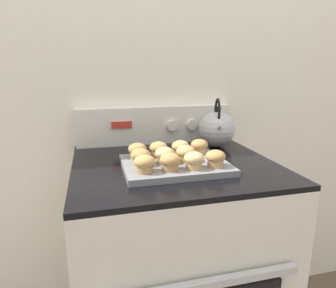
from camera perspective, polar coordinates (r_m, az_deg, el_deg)
name	(u,v)px	position (r m, az deg, el deg)	size (l,w,h in m)	color
wall_back	(153,85)	(1.41, -2.80, 11.21)	(8.00, 0.05, 2.40)	silver
stove_range	(173,271)	(1.33, 0.98, -23.02)	(0.73, 0.69, 0.94)	silver
control_panel	(157,125)	(1.38, -2.16, 3.67)	(0.71, 0.07, 0.17)	silver
muffin_pan	(175,165)	(1.04, 1.31, -4.01)	(0.36, 0.28, 0.02)	slate
muffin_r0_c0	(145,163)	(0.93, -4.47, -3.72)	(0.07, 0.07, 0.06)	#A37A4C
muffin_r0_c1	(170,162)	(0.95, 0.40, -3.36)	(0.07, 0.07, 0.06)	#A37A4C
muffin_r0_c2	(194,160)	(0.97, 4.97, -3.07)	(0.07, 0.07, 0.06)	tan
muffin_r0_c3	(216,158)	(1.00, 9.05, -2.67)	(0.07, 0.07, 0.06)	tan
muffin_r1_c0	(141,157)	(1.01, -5.23, -2.41)	(0.07, 0.07, 0.06)	tan
muffin_r1_c1	(165,155)	(1.02, -0.67, -2.08)	(0.07, 0.07, 0.06)	#A37A4C
muffin_r1_c2	(186,153)	(1.04, 3.42, -1.75)	(0.07, 0.07, 0.06)	tan
muffin_r2_c0	(137,150)	(1.08, -5.86, -1.22)	(0.07, 0.07, 0.06)	tan
muffin_r2_c1	(158,149)	(1.10, -1.86, -0.92)	(0.07, 0.07, 0.06)	#A37A4C
muffin_r2_c2	(180,148)	(1.11, 2.36, -0.68)	(0.07, 0.07, 0.06)	#A37A4C
muffin_r2_c3	(199,146)	(1.14, 5.96, -0.43)	(0.07, 0.07, 0.06)	tan
tea_kettle	(217,129)	(1.32, 9.26, 2.92)	(0.16, 0.19, 0.21)	#ADAFB5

